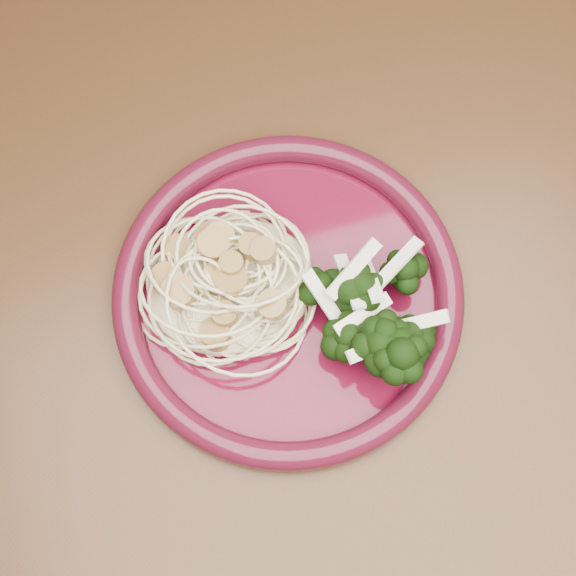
# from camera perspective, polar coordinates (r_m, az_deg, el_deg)

# --- Properties ---
(dining_table) EXTENTS (1.20, 0.80, 0.75)m
(dining_table) POSITION_cam_1_polar(r_m,az_deg,el_deg) (0.68, 2.80, -0.04)
(dining_table) COLOR #472814
(dining_table) RESTS_ON ground
(dinner_plate) EXTENTS (0.33, 0.33, 0.02)m
(dinner_plate) POSITION_cam_1_polar(r_m,az_deg,el_deg) (0.57, -0.00, -0.36)
(dinner_plate) COLOR #4E091B
(dinner_plate) RESTS_ON dining_table
(spaghetti_pile) EXTENTS (0.15, 0.15, 0.03)m
(spaghetti_pile) POSITION_cam_1_polar(r_m,az_deg,el_deg) (0.56, -4.16, 0.51)
(spaghetti_pile) COLOR beige
(spaghetti_pile) RESTS_ON dinner_plate
(scallop_cluster) EXTENTS (0.15, 0.15, 0.04)m
(scallop_cluster) POSITION_cam_1_polar(r_m,az_deg,el_deg) (0.53, -4.40, 1.71)
(scallop_cluster) COLOR #A78143
(scallop_cluster) RESTS_ON spaghetti_pile
(broccoli_pile) EXTENTS (0.14, 0.17, 0.05)m
(broccoli_pile) POSITION_cam_1_polar(r_m,az_deg,el_deg) (0.55, 5.22, -0.33)
(broccoli_pile) COLOR black
(broccoli_pile) RESTS_ON dinner_plate
(onion_garnish) EXTENTS (0.09, 0.11, 0.05)m
(onion_garnish) POSITION_cam_1_polar(r_m,az_deg,el_deg) (0.52, 5.51, 0.79)
(onion_garnish) COLOR #F5EECE
(onion_garnish) RESTS_ON broccoli_pile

